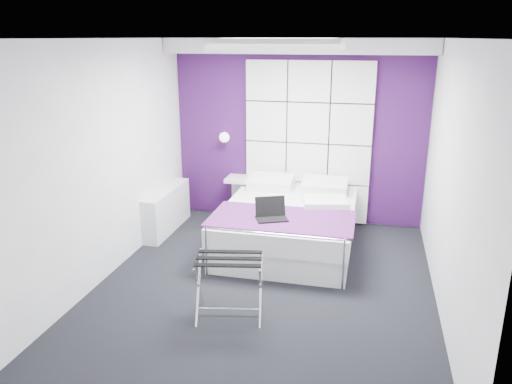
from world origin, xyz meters
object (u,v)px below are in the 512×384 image
radiator (167,210)px  laptop (273,213)px  wall_lamp (225,137)px  bed (289,224)px  luggage_rack (229,287)px  nightstand (244,179)px

radiator → laptop: bearing=-23.7°
wall_lamp → radiator: size_ratio=0.12×
radiator → bed: size_ratio=0.59×
radiator → laptop: 1.84m
radiator → laptop: (1.65, -0.73, 0.34)m
bed → wall_lamp: bearing=139.9°
luggage_rack → laptop: size_ratio=1.75×
laptop → radiator: bearing=132.9°
wall_lamp → radiator: 1.35m
laptop → nightstand: bearing=93.3°
wall_lamp → bed: bearing=-40.1°
nightstand → laptop: bearing=-63.3°
wall_lamp → laptop: wall_lamp is taller
nightstand → luggage_rack: size_ratio=0.80×
bed → luggage_rack: size_ratio=3.29×
wall_lamp → radiator: (-0.64, -0.76, -0.92)m
wall_lamp → nightstand: (0.29, -0.04, -0.61)m
nightstand → laptop: (0.73, -1.45, 0.03)m
bed → laptop: size_ratio=5.75×
bed → laptop: bearing=-100.8°
wall_lamp → luggage_rack: (0.84, -2.73, -0.91)m
wall_lamp → luggage_rack: wall_lamp is taller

